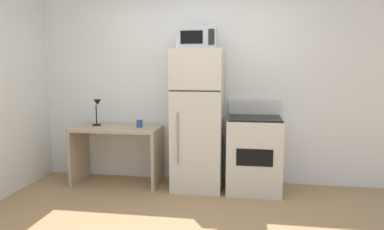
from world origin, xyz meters
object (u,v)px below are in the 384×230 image
Objects in this scene: desk at (117,144)px; desk_lamp at (97,108)px; refrigerator at (198,120)px; microwave at (198,38)px; oven_range at (254,154)px; coffee_mug at (140,124)px.

desk_lamp is (-0.29, 0.05, 0.47)m from desk.
refrigerator is 1.00m from microwave.
coffee_mug is at bearing 178.00° from oven_range.
microwave is 0.42× the size of oven_range.
oven_range is (0.70, -0.01, -0.40)m from refrigerator.
refrigerator is 3.77× the size of microwave.
desk is at bearing 179.10° from refrigerator.
coffee_mug is 0.09× the size of oven_range.
oven_range is at bearing -2.13° from desk_lamp.
microwave is at bearing -4.99° from coffee_mug.
refrigerator reaches higher than desk.
desk_lamp is 0.32× the size of oven_range.
oven_range is (2.05, -0.08, -0.52)m from desk_lamp.
coffee_mug is at bearing 5.62° from desk.
desk_lamp is 0.20× the size of refrigerator.
microwave is 1.56m from oven_range.
oven_range is at bearing -0.71° from desk.
refrigerator is (1.35, -0.07, -0.12)m from desk_lamp.
microwave is at bearing -3.89° from desk_lamp.
desk_lamp is 2.12m from oven_range.
microwave is (0.00, -0.02, 1.00)m from refrigerator.
desk_lamp is at bearing 177.87° from oven_range.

